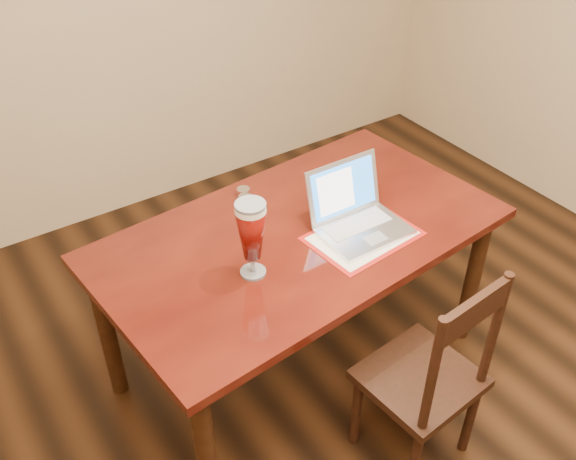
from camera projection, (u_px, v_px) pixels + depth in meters
room_shell at (467, 84)px, 1.60m from camera, size 4.51×5.01×2.71m
dining_table at (300, 248)px, 2.75m from camera, size 1.79×1.11×1.13m
dining_chair at (428, 378)px, 2.50m from camera, size 0.46×0.44×1.00m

